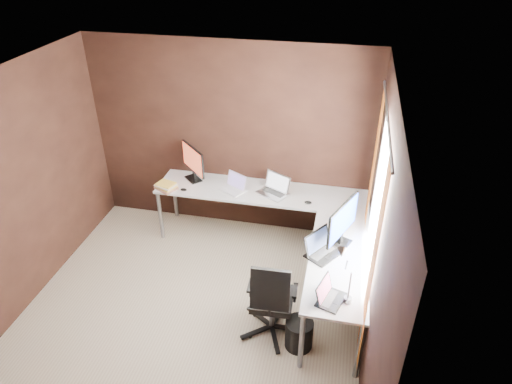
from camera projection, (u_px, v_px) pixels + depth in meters
room at (218, 218)px, 4.26m from camera, size 3.60×3.60×2.50m
desk at (285, 218)px, 5.29m from camera, size 2.65×2.25×0.73m
drawer_pedestal at (333, 245)px, 5.48m from camera, size 0.42×0.50×0.60m
monitor_left at (193, 161)px, 5.83m from camera, size 0.40×0.39×0.46m
monitor_right at (343, 222)px, 4.65m from camera, size 0.27×0.58×0.50m
laptop_white at (234, 186)px, 5.72m from camera, size 0.37×0.33×0.20m
laptop_silver at (274, 189)px, 5.65m from camera, size 0.44×0.39×0.24m
laptop_black_big at (321, 249)px, 4.65m from camera, size 0.41×0.44×0.24m
laptop_black_small at (328, 295)px, 4.09m from camera, size 0.29×0.34×0.20m
book_stack at (166, 186)px, 5.74m from camera, size 0.31×0.29×0.08m
mouse_left at (184, 190)px, 5.71m from camera, size 0.10×0.08×0.03m
mouse_corner at (308, 202)px, 5.45m from camera, size 0.10×0.08×0.04m
desk_lamp at (344, 268)px, 3.98m from camera, size 0.18×0.21×0.53m
office_chair at (272, 312)px, 4.59m from camera, size 0.53×0.53×0.95m
wastebasket at (299, 334)px, 4.50m from camera, size 0.30×0.30×0.32m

